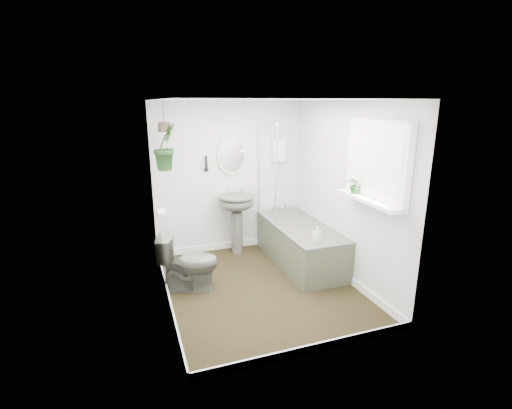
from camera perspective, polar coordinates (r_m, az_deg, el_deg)
name	(u,v)px	position (r m, az deg, el deg)	size (l,w,h in m)	color
floor	(260,287)	(4.85, 0.60, -12.61)	(2.30, 2.80, 0.02)	black
ceiling	(260,99)	(4.28, 0.69, 15.95)	(2.30, 2.80, 0.02)	white
wall_back	(229,178)	(5.74, -4.20, 4.13)	(2.30, 0.02, 2.30)	silver
wall_front	(317,239)	(3.20, 9.37, -5.30)	(2.30, 0.02, 2.30)	silver
wall_left	(161,209)	(4.19, -14.45, -0.60)	(0.02, 2.80, 2.30)	silver
wall_right	(344,192)	(4.93, 13.41, 1.88)	(0.02, 2.80, 2.30)	silver
skirting	(260,283)	(4.82, 0.61, -11.98)	(2.30, 2.80, 0.10)	white
bathtub	(300,244)	(5.43, 6.78, -6.06)	(0.72, 1.72, 0.58)	#4C4D43
bath_screen	(267,172)	(5.46, 1.72, 4.98)	(0.04, 0.72, 1.40)	silver
shower_box	(279,150)	(5.87, 3.54, 8.35)	(0.20, 0.10, 0.35)	white
oval_mirror	(232,155)	(5.65, -3.71, 7.57)	(0.46, 0.03, 0.62)	beige
wall_sconce	(206,163)	(5.56, -7.65, 6.30)	(0.04, 0.04, 0.22)	black
toilet_roll_holder	(162,213)	(4.93, -14.34, -1.21)	(0.11, 0.11, 0.11)	white
window_recess	(377,162)	(4.24, 18.12, 6.25)	(0.08, 1.00, 0.90)	white
window_sill	(368,200)	(4.28, 16.91, 0.67)	(0.18, 1.00, 0.04)	white
window_blinds	(374,162)	(4.21, 17.63, 6.23)	(0.01, 0.86, 0.76)	white
toilet	(189,262)	(4.72, -10.31, -8.67)	(0.41, 0.71, 0.73)	#4C4D43
pedestal_sink	(237,224)	(5.69, -2.95, -3.08)	(0.55, 0.47, 0.93)	#4C4D43
sill_plant	(356,184)	(4.45, 15.07, 3.07)	(0.20, 0.17, 0.22)	black
hanging_plant	(166,146)	(5.03, -13.75, 8.67)	(0.34, 0.27, 0.61)	black
soap_bottle	(317,234)	(4.74, 9.36, -4.46)	(0.09, 0.09, 0.19)	black
hanging_pot	(164,127)	(5.00, -13.93, 11.47)	(0.16, 0.16, 0.12)	#3C2E1F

